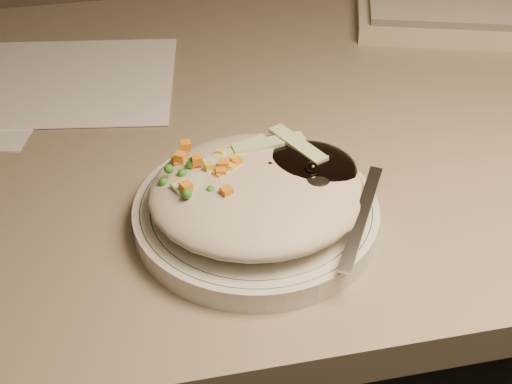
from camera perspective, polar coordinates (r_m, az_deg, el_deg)
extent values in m
cube|color=gray|center=(0.84, 4.79, 5.74)|extent=(1.40, 0.70, 0.04)
cylinder|color=silver|center=(0.65, 0.00, -1.81)|extent=(0.22, 0.22, 0.02)
torus|color=#144723|center=(0.64, 0.00, -1.12)|extent=(0.21, 0.21, 0.00)
torus|color=#144723|center=(0.64, 0.00, -1.12)|extent=(0.19, 0.19, 0.00)
ellipsoid|color=#B6AC94|center=(0.62, 0.09, 0.02)|extent=(0.19, 0.18, 0.04)
ellipsoid|color=black|center=(0.64, 3.76, 1.68)|extent=(0.10, 0.09, 0.03)
ellipsoid|color=orange|center=(0.63, -4.27, 0.74)|extent=(0.08, 0.08, 0.02)
sphere|color=black|center=(0.63, 1.12, 1.94)|extent=(0.01, 0.01, 0.01)
sphere|color=black|center=(0.64, 3.52, 2.57)|extent=(0.01, 0.01, 0.01)
sphere|color=black|center=(0.64, 5.68, 2.72)|extent=(0.01, 0.01, 0.01)
sphere|color=black|center=(0.65, 4.75, 2.90)|extent=(0.01, 0.01, 0.01)
sphere|color=black|center=(0.62, 4.49, 1.88)|extent=(0.01, 0.01, 0.01)
sphere|color=black|center=(0.64, 3.46, 2.18)|extent=(0.01, 0.01, 0.01)
sphere|color=black|center=(0.65, 4.18, 2.84)|extent=(0.01, 0.01, 0.01)
cube|color=orange|center=(0.63, -4.73, 2.59)|extent=(0.01, 0.01, 0.01)
cube|color=orange|center=(0.62, -2.97, 0.80)|extent=(0.01, 0.01, 0.01)
cube|color=orange|center=(0.64, -6.10, 2.81)|extent=(0.01, 0.01, 0.01)
cube|color=orange|center=(0.62, -2.58, 2.21)|extent=(0.01, 0.01, 0.01)
cube|color=orange|center=(0.62, -2.82, 1.60)|extent=(0.01, 0.01, 0.01)
cube|color=orange|center=(0.65, -6.28, 2.42)|extent=(0.01, 0.01, 0.01)
cube|color=orange|center=(0.63, -4.95, 2.33)|extent=(0.01, 0.01, 0.01)
cube|color=orange|center=(0.62, -2.96, 1.33)|extent=(0.01, 0.01, 0.01)
cube|color=orange|center=(0.63, -1.57, 2.38)|extent=(0.01, 0.01, 0.01)
cube|color=orange|center=(0.65, -5.64, 3.72)|extent=(0.01, 0.01, 0.01)
cube|color=orange|center=(0.60, -5.63, 0.42)|extent=(0.01, 0.01, 0.01)
cube|color=orange|center=(0.59, -2.37, 0.02)|extent=(0.01, 0.01, 0.01)
cube|color=orange|center=(0.62, -6.19, 0.53)|extent=(0.01, 0.01, 0.01)
cube|color=orange|center=(0.64, -6.16, 2.21)|extent=(0.01, 0.01, 0.01)
sphere|color=#388C28|center=(0.63, -2.98, 1.74)|extent=(0.01, 0.01, 0.01)
sphere|color=#388C28|center=(0.59, -5.55, -0.15)|extent=(0.01, 0.01, 0.01)
sphere|color=#388C28|center=(0.62, -5.93, 1.48)|extent=(0.01, 0.01, 0.01)
sphere|color=#388C28|center=(0.62, -7.00, 1.84)|extent=(0.01, 0.01, 0.01)
sphere|color=#388C28|center=(0.63, -3.32, 1.95)|extent=(0.01, 0.01, 0.01)
sphere|color=#388C28|center=(0.61, -2.23, 0.02)|extent=(0.01, 0.01, 0.01)
sphere|color=#388C28|center=(0.62, -4.28, 1.10)|extent=(0.01, 0.01, 0.01)
sphere|color=#388C28|center=(0.61, -4.66, -0.08)|extent=(0.01, 0.01, 0.01)
sphere|color=#388C28|center=(0.62, -7.41, 0.77)|extent=(0.01, 0.01, 0.01)
sphere|color=#388C28|center=(0.63, -5.07, 2.43)|extent=(0.01, 0.01, 0.01)
sphere|color=#388C28|center=(0.63, -5.25, 2.23)|extent=(0.01, 0.01, 0.01)
sphere|color=#388C28|center=(0.61, -5.69, 0.53)|extent=(0.01, 0.01, 0.01)
sphere|color=#388C28|center=(0.60, -3.65, 0.13)|extent=(0.01, 0.01, 0.01)
sphere|color=#388C28|center=(0.65, -1.50, 2.96)|extent=(0.01, 0.01, 0.01)
cube|color=yellow|center=(0.63, -3.44, 1.93)|extent=(0.01, 0.01, 0.01)
cube|color=yellow|center=(0.62, -1.99, 1.94)|extent=(0.01, 0.01, 0.01)
cube|color=yellow|center=(0.63, -4.45, 1.96)|extent=(0.01, 0.01, 0.01)
cube|color=yellow|center=(0.62, -3.82, 2.03)|extent=(0.01, 0.01, 0.01)
cube|color=yellow|center=(0.62, -4.24, 0.99)|extent=(0.01, 0.01, 0.01)
cube|color=yellow|center=(0.63, -1.89, 2.64)|extent=(0.01, 0.01, 0.01)
cube|color=yellow|center=(0.64, -2.85, 3.18)|extent=(0.01, 0.01, 0.01)
cube|color=yellow|center=(0.62, -3.37, 1.03)|extent=(0.01, 0.01, 0.01)
cube|color=#B2D18C|center=(0.64, -1.51, 3.24)|extent=(0.07, 0.04, 0.00)
cube|color=#B2D18C|center=(0.65, 1.01, 3.94)|extent=(0.07, 0.02, 0.00)
cube|color=#B2D18C|center=(0.62, -3.73, 1.19)|extent=(0.07, 0.04, 0.00)
cube|color=#B2D18C|center=(0.65, 3.36, 3.85)|extent=(0.04, 0.07, 0.00)
cube|color=#B2D18C|center=(0.61, 0.65, 0.59)|extent=(0.07, 0.04, 0.00)
ellipsoid|color=silver|center=(0.62, 4.57, 1.12)|extent=(0.05, 0.06, 0.01)
cube|color=silver|center=(0.60, 8.41, -2.04)|extent=(0.07, 0.10, 0.03)
cube|color=white|center=(0.90, -16.31, 8.51)|extent=(0.33, 0.25, 0.00)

